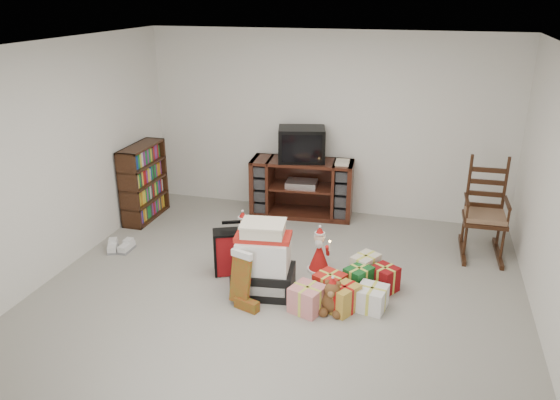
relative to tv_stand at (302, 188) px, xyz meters
The scene contains 13 objects.
room 2.39m from the tv_stand, 83.00° to the right, with size 5.01×5.01×2.51m.
tv_stand is the anchor object (origin of this frame).
bookshelf 2.17m from the tv_stand, 161.87° to the right, with size 0.28×0.85×1.04m.
rocking_chair 2.42m from the tv_stand, 13.24° to the right, with size 0.51×0.81×1.21m.
gift_pile 2.18m from the tv_stand, 87.03° to the right, with size 0.67×0.53×0.78m.
red_suitcase 1.89m from the tv_stand, 100.57° to the right, with size 0.44×0.35×0.60m.
stocking 2.46m from the tv_stand, 90.82° to the right, with size 0.28×0.12×0.60m, color #0E7E20, non-canonical shape.
teddy_bear 2.52m from the tv_stand, 69.74° to the right, with size 0.23×0.21×0.35m.
santa_figurine 1.67m from the tv_stand, 69.82° to the right, with size 0.27×0.25×0.55m.
mrs_claus_figurine 1.43m from the tv_stand, 106.11° to the right, with size 0.27×0.25×0.55m.
sneaker_pair 2.55m from the tv_stand, 137.60° to the right, with size 0.33×0.28×0.09m.
gift_cluster 2.29m from the tv_stand, 63.99° to the right, with size 0.76×1.11×0.26m.
crt_television 0.62m from the tv_stand, behind, with size 0.70×0.58×0.45m.
Camera 1 is at (1.34, -4.72, 2.97)m, focal length 35.00 mm.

